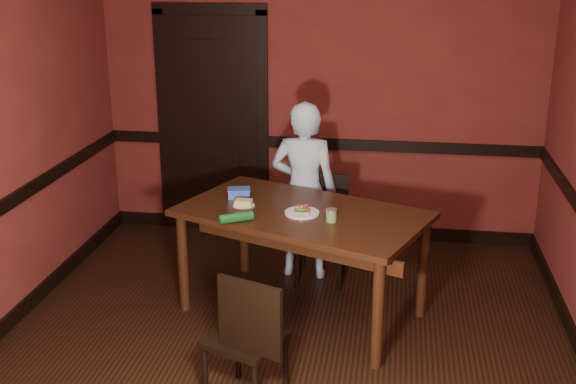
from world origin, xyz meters
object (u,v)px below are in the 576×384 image
(chair_near, at_px, (245,336))
(food_tub, at_px, (239,193))
(person, at_px, (304,191))
(cheese_saucer, at_px, (244,204))
(sandwich_plate, at_px, (302,212))
(sauce_jar, at_px, (331,215))
(chair_far, at_px, (321,231))
(dining_table, at_px, (302,263))

(chair_near, distance_m, food_tub, 1.48)
(person, relative_size, cheese_saucer, 9.14)
(sandwich_plate, xyz_separation_m, cheese_saucer, (-0.44, 0.10, 0.00))
(chair_near, xyz_separation_m, person, (0.10, 1.85, 0.30))
(cheese_saucer, bearing_deg, sauce_jar, -17.81)
(chair_far, bearing_deg, sauce_jar, -79.10)
(sandwich_plate, bearing_deg, person, 96.44)
(dining_table, relative_size, sauce_jar, 18.94)
(sandwich_plate, relative_size, sauce_jar, 2.69)
(chair_far, relative_size, food_tub, 4.51)
(person, height_order, food_tub, person)
(chair_near, bearing_deg, person, -71.95)
(dining_table, height_order, food_tub, food_tub)
(chair_near, bearing_deg, sandwich_plate, -78.41)
(chair_far, xyz_separation_m, sauce_jar, (0.15, -0.77, 0.43))
(chair_near, height_order, cheese_saucer, chair_near)
(person, distance_m, food_tub, 0.65)
(person, height_order, cheese_saucer, person)
(dining_table, height_order, cheese_saucer, cheese_saucer)
(dining_table, relative_size, chair_far, 2.00)
(chair_near, distance_m, sauce_jar, 1.14)
(chair_near, height_order, sandwich_plate, same)
(sauce_jar, bearing_deg, person, 109.39)
(chair_near, xyz_separation_m, cheese_saucer, (-0.26, 1.20, 0.40))
(person, bearing_deg, cheese_saucer, 62.33)
(dining_table, relative_size, person, 1.18)
(sauce_jar, bearing_deg, food_tub, 151.39)
(food_tub, bearing_deg, cheese_saucer, -80.63)
(chair_near, bearing_deg, food_tub, -55.21)
(food_tub, bearing_deg, chair_near, -89.06)
(sandwich_plate, bearing_deg, chair_near, -99.61)
(sandwich_plate, bearing_deg, sauce_jar, -28.20)
(food_tub, bearing_deg, person, 33.95)
(sandwich_plate, distance_m, sauce_jar, 0.25)
(cheese_saucer, bearing_deg, dining_table, -4.54)
(person, bearing_deg, chair_near, 88.02)
(food_tub, bearing_deg, sauce_jar, -41.25)
(chair_near, relative_size, person, 0.59)
(sauce_jar, bearing_deg, chair_near, -112.51)
(chair_near, relative_size, cheese_saucer, 5.41)
(food_tub, bearing_deg, chair_far, 18.74)
(chair_near, bearing_deg, chair_far, -77.20)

